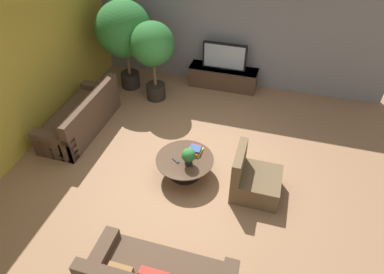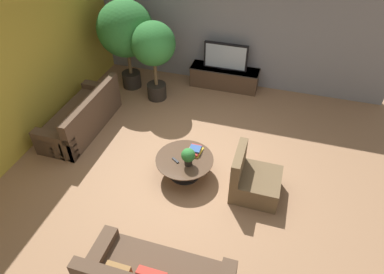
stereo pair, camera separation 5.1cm
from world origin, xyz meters
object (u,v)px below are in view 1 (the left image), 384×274
(television, at_px, (224,56))
(potted_palm_tall, at_px, (124,31))
(media_console, at_px, (223,77))
(couch_by_wall, at_px, (82,118))
(coffee_table, at_px, (185,163))
(potted_palm_corner, at_px, (152,48))
(armchair_wicker, at_px, (254,180))
(potted_plant_tabletop, at_px, (189,156))

(television, xyz_separation_m, potted_palm_tall, (-2.21, -0.65, 0.62))
(media_console, distance_m, television, 0.56)
(couch_by_wall, bearing_deg, media_console, 135.45)
(media_console, distance_m, potted_palm_tall, 2.59)
(media_console, relative_size, coffee_table, 1.63)
(media_console, xyz_separation_m, couch_by_wall, (-2.47, -2.51, 0.02))
(potted_palm_tall, xyz_separation_m, potted_palm_corner, (0.79, -0.31, -0.16))
(media_console, distance_m, coffee_table, 3.19)
(television, relative_size, potted_palm_corner, 0.57)
(coffee_table, xyz_separation_m, couch_by_wall, (-2.47, 0.67, 0.01))
(media_console, xyz_separation_m, armchair_wicker, (1.24, -3.25, 0.01))
(media_console, xyz_separation_m, television, (0.00, -0.00, 0.56))
(coffee_table, bearing_deg, armchair_wicker, -3.06)
(media_console, relative_size, potted_plant_tabletop, 4.96)
(potted_palm_tall, height_order, potted_plant_tabletop, potted_palm_tall)
(couch_by_wall, xyz_separation_m, armchair_wicker, (3.71, -0.74, -0.01))
(media_console, bearing_deg, armchair_wicker, -69.19)
(armchair_wicker, bearing_deg, television, 20.82)
(media_console, height_order, coffee_table, media_console)
(television, bearing_deg, potted_palm_tall, -163.70)
(television, height_order, couch_by_wall, television)
(television, bearing_deg, coffee_table, -90.11)
(couch_by_wall, distance_m, potted_palm_tall, 2.21)
(television, distance_m, potted_palm_corner, 1.77)
(coffee_table, relative_size, couch_by_wall, 0.51)
(couch_by_wall, height_order, potted_plant_tabletop, couch_by_wall)
(potted_palm_tall, bearing_deg, potted_palm_corner, -21.28)
(potted_palm_corner, height_order, potted_plant_tabletop, potted_palm_corner)
(coffee_table, bearing_deg, potted_palm_tall, 130.97)
(couch_by_wall, bearing_deg, potted_palm_corner, 145.87)
(television, height_order, potted_palm_corner, potted_palm_corner)
(media_console, bearing_deg, television, -90.00)
(coffee_table, xyz_separation_m, potted_palm_corner, (-1.41, 2.23, 1.01))
(television, bearing_deg, couch_by_wall, -134.57)
(potted_palm_tall, height_order, potted_palm_corner, potted_palm_tall)
(television, relative_size, potted_plant_tabletop, 3.10)
(coffee_table, height_order, armchair_wicker, armchair_wicker)
(television, bearing_deg, media_console, 90.00)
(potted_palm_tall, bearing_deg, television, 16.30)
(television, relative_size, armchair_wicker, 1.22)
(television, height_order, armchair_wicker, television)
(couch_by_wall, xyz_separation_m, potted_palm_tall, (0.26, 1.86, 1.16))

